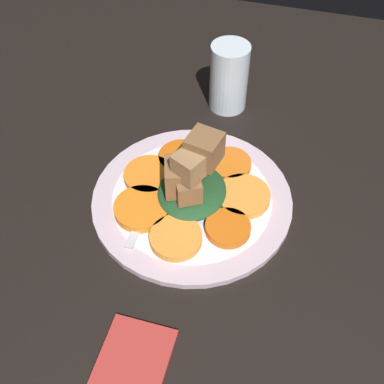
# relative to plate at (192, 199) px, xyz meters

# --- Properties ---
(table_slab) EXTENTS (1.20, 1.20, 0.02)m
(table_slab) POSITION_rel_plate_xyz_m (0.00, 0.00, -0.02)
(table_slab) COLOR black
(table_slab) RESTS_ON ground
(plate) EXTENTS (0.29, 0.29, 0.01)m
(plate) POSITION_rel_plate_xyz_m (0.00, 0.00, 0.00)
(plate) COLOR silver
(plate) RESTS_ON table_slab
(carrot_slice_0) EXTENTS (0.08, 0.08, 0.01)m
(carrot_slice_0) POSITION_rel_plate_xyz_m (-0.02, -0.07, 0.01)
(carrot_slice_0) COLOR orange
(carrot_slice_0) RESTS_ON plate
(carrot_slice_1) EXTENTS (0.08, 0.08, 0.01)m
(carrot_slice_1) POSITION_rel_plate_xyz_m (0.05, -0.06, 0.01)
(carrot_slice_1) COLOR orange
(carrot_slice_1) RESTS_ON plate
(carrot_slice_2) EXTENTS (0.07, 0.07, 0.01)m
(carrot_slice_2) POSITION_rel_plate_xyz_m (0.08, 0.00, 0.01)
(carrot_slice_2) COLOR orange
(carrot_slice_2) RESTS_ON plate
(carrot_slice_3) EXTENTS (0.06, 0.06, 0.01)m
(carrot_slice_3) POSITION_rel_plate_xyz_m (0.05, 0.06, 0.01)
(carrot_slice_3) COLOR #D56014
(carrot_slice_3) RESTS_ON plate
(carrot_slice_4) EXTENTS (0.08, 0.08, 0.01)m
(carrot_slice_4) POSITION_rel_plate_xyz_m (-0.02, 0.07, 0.01)
(carrot_slice_4) COLOR orange
(carrot_slice_4) RESTS_ON plate
(carrot_slice_5) EXTENTS (0.07, 0.07, 0.01)m
(carrot_slice_5) POSITION_rel_plate_xyz_m (-0.07, 0.04, 0.01)
(carrot_slice_5) COLOR orange
(carrot_slice_5) RESTS_ON plate
(carrot_slice_6) EXTENTS (0.07, 0.07, 0.01)m
(carrot_slice_6) POSITION_rel_plate_xyz_m (-0.07, -0.03, 0.01)
(carrot_slice_6) COLOR #D45F13
(carrot_slice_6) RESTS_ON plate
(center_pile) EXTENTS (0.11, 0.10, 0.11)m
(center_pile) POSITION_rel_plate_xyz_m (0.00, -0.00, 0.04)
(center_pile) COLOR #1E4723
(center_pile) RESTS_ON plate
(fork) EXTENTS (0.20, 0.02, 0.00)m
(fork) POSITION_rel_plate_xyz_m (0.01, -0.06, 0.01)
(fork) COLOR silver
(fork) RESTS_ON plate
(water_glass) EXTENTS (0.06, 0.06, 0.12)m
(water_glass) POSITION_rel_plate_xyz_m (-0.23, -0.00, 0.05)
(water_glass) COLOR silver
(water_glass) RESTS_ON table_slab
(napkin) EXTENTS (0.13, 0.08, 0.01)m
(napkin) POSITION_rel_plate_xyz_m (0.27, -0.00, -0.00)
(napkin) COLOR #B2332D
(napkin) RESTS_ON table_slab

